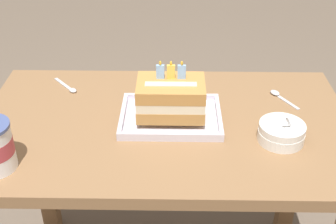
# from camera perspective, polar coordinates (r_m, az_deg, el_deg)

# --- Properties ---
(dining_table) EXTENTS (1.09, 0.64, 0.72)m
(dining_table) POSITION_cam_1_polar(r_m,az_deg,el_deg) (1.37, -0.34, -5.40)
(dining_table) COLOR olive
(dining_table) RESTS_ON ground_plane
(foil_tray) EXTENTS (0.29, 0.22, 0.02)m
(foil_tray) POSITION_cam_1_polar(r_m,az_deg,el_deg) (1.31, 0.35, -0.68)
(foil_tray) COLOR silver
(foil_tray) RESTS_ON dining_table
(birthday_cake) EXTENTS (0.19, 0.14, 0.15)m
(birthday_cake) POSITION_cam_1_polar(r_m,az_deg,el_deg) (1.27, 0.36, 1.88)
(birthday_cake) COLOR #BE8442
(birthday_cake) RESTS_ON foil_tray
(bowl_stack) EXTENTS (0.13, 0.13, 0.10)m
(bowl_stack) POSITION_cam_1_polar(r_m,az_deg,el_deg) (1.25, 14.25, -2.54)
(bowl_stack) COLOR white
(bowl_stack) RESTS_ON dining_table
(serving_spoon_near_tray) EXTENTS (0.10, 0.11, 0.01)m
(serving_spoon_near_tray) POSITION_cam_1_polar(r_m,az_deg,el_deg) (1.50, -12.42, 2.98)
(serving_spoon_near_tray) COLOR silver
(serving_spoon_near_tray) RESTS_ON dining_table
(serving_spoon_by_bowls) EXTENTS (0.08, 0.12, 0.01)m
(serving_spoon_by_bowls) POSITION_cam_1_polar(r_m,az_deg,el_deg) (1.47, 13.81, 2.15)
(serving_spoon_by_bowls) COLOR silver
(serving_spoon_by_bowls) RESTS_ON dining_table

